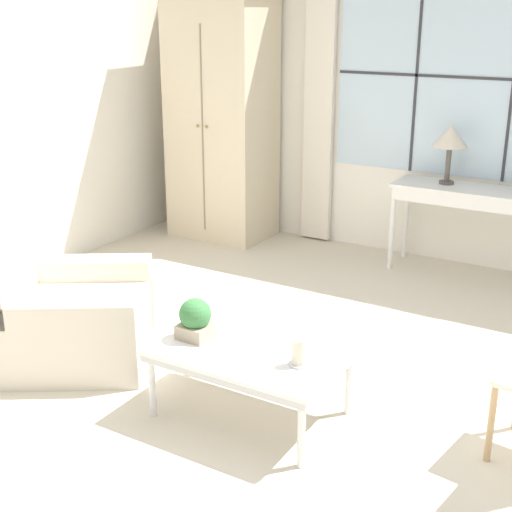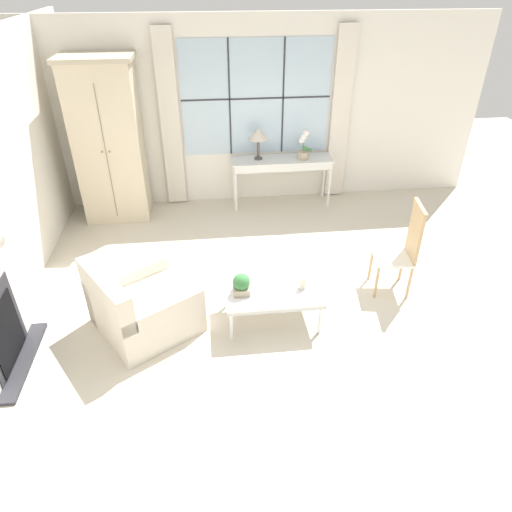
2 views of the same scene
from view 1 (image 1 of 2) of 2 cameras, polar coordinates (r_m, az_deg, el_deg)
ground_plane at (r=4.20m, az=3.08°, el=-12.20°), size 14.00×14.00×0.00m
wall_back_windowed at (r=6.47m, az=16.17°, el=11.56°), size 7.20×0.14×2.80m
armoire at (r=7.03m, az=-2.74°, el=10.96°), size 1.01×0.72×2.34m
console_table at (r=6.22m, az=18.10°, el=4.28°), size 1.58×0.45×0.77m
table_lamp at (r=6.24m, az=15.32°, el=9.09°), size 0.30×0.30×0.50m
armchair_upholstered at (r=4.84m, az=-14.70°, el=-4.82°), size 1.30×1.31×0.82m
coffee_table at (r=3.97m, az=-0.43°, el=-7.93°), size 1.04×0.68×0.42m
potted_plant_small at (r=4.04m, az=-4.88°, el=-5.04°), size 0.18×0.18×0.24m
pillar_candle at (r=3.75m, az=3.45°, el=-7.76°), size 0.11×0.11×0.16m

